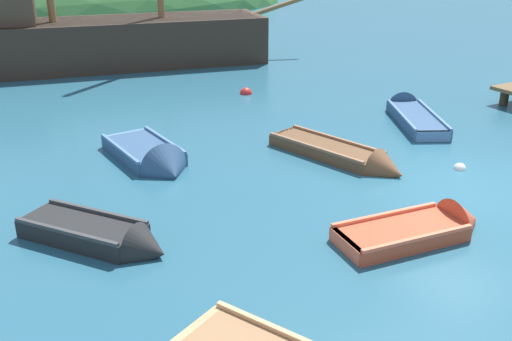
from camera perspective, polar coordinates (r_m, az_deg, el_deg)
name	(u,v)px	position (r m, az deg, el deg)	size (l,w,h in m)	color
ground_plane	(466,188)	(13.72, 20.07, -1.64)	(120.00, 120.00, 0.00)	#285B70
sailing_ship	(103,49)	(25.46, -14.88, 11.54)	(15.94, 5.80, 10.94)	#38281E
rowboat_outer_right	(102,238)	(10.98, -14.98, -6.48)	(2.49, 2.95, 0.91)	black
rowboat_outer_left	(411,115)	(18.31, 15.04, 5.28)	(2.67, 3.86, 1.00)	#335175
rowboat_near_dock	(153,160)	(14.44, -10.18, 1.07)	(1.47, 3.17, 1.23)	#335175
rowboat_far	(345,157)	(14.57, 8.81, 1.28)	(1.96, 3.93, 0.95)	brown
rowboat_portside	(424,231)	(11.39, 16.29, -5.75)	(3.12, 1.39, 1.03)	#C64C2D
buoy_white	(460,169)	(14.77, 19.49, 0.16)	(0.29, 0.29, 0.29)	white
buoy_red	(246,94)	(20.53, -1.00, 7.60)	(0.44, 0.44, 0.44)	red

